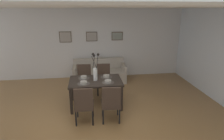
{
  "coord_description": "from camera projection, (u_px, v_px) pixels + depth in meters",
  "views": [
    {
      "loc": [
        -0.06,
        -4.08,
        2.57
      ],
      "look_at": [
        0.61,
        0.96,
        0.95
      ],
      "focal_mm": 30.87,
      "sensor_mm": 36.0,
      "label": 1
    }
  ],
  "objects": [
    {
      "name": "ceiling_panel",
      "position": [
        88.0,
        6.0,
        4.22
      ],
      "size": [
        9.0,
        7.2,
        0.08
      ],
      "primitive_type": "cube",
      "color": "white"
    },
    {
      "name": "dining_chair_far_right",
      "position": [
        104.0,
        77.0,
        6.07
      ],
      "size": [
        0.46,
        0.46,
        0.92
      ],
      "color": "#3D2D23",
      "rests_on": "ground"
    },
    {
      "name": "placemat_near_right",
      "position": [
        84.0,
        78.0,
        5.33
      ],
      "size": [
        0.32,
        0.32,
        0.01
      ],
      "primitive_type": "cylinder",
      "color": "#4C4742",
      "rests_on": "dining_table"
    },
    {
      "name": "bowl_far_right",
      "position": [
        106.0,
        76.0,
        5.4
      ],
      "size": [
        0.17,
        0.17,
        0.07
      ],
      "color": "#B2ADA3",
      "rests_on": "dining_table"
    },
    {
      "name": "centerpiece_vase",
      "position": [
        95.0,
        70.0,
        5.09
      ],
      "size": [
        0.21,
        0.23,
        0.73
      ],
      "color": "white",
      "rests_on": "dining_table"
    },
    {
      "name": "dining_chair_near_right",
      "position": [
        84.0,
        78.0,
        6.02
      ],
      "size": [
        0.47,
        0.47,
        0.92
      ],
      "color": "#3D2D23",
      "rests_on": "ground"
    },
    {
      "name": "dining_chair_far_left",
      "position": [
        111.0,
        102.0,
        4.46
      ],
      "size": [
        0.46,
        0.46,
        0.92
      ],
      "color": "#3D2D23",
      "rests_on": "ground"
    },
    {
      "name": "dining_chair_near_left",
      "position": [
        84.0,
        103.0,
        4.39
      ],
      "size": [
        0.46,
        0.46,
        0.92
      ],
      "color": "#3D2D23",
      "rests_on": "ground"
    },
    {
      "name": "bowl_far_left",
      "position": [
        108.0,
        81.0,
        5.01
      ],
      "size": [
        0.17,
        0.17,
        0.07
      ],
      "color": "#B2ADA3",
      "rests_on": "dining_table"
    },
    {
      "name": "sofa",
      "position": [
        99.0,
        74.0,
        7.13
      ],
      "size": [
        1.89,
        0.84,
        0.8
      ],
      "color": "#B2A899",
      "rests_on": "ground"
    },
    {
      "name": "bowl_near_left",
      "position": [
        84.0,
        82.0,
        4.93
      ],
      "size": [
        0.17,
        0.17,
        0.07
      ],
      "color": "#B2ADA3",
      "rests_on": "dining_table"
    },
    {
      "name": "framed_picture_left",
      "position": [
        65.0,
        37.0,
        7.06
      ],
      "size": [
        0.44,
        0.03,
        0.4
      ],
      "color": "#473828"
    },
    {
      "name": "placemat_far_right",
      "position": [
        106.0,
        77.0,
        5.41
      ],
      "size": [
        0.32,
        0.32,
        0.01
      ],
      "primitive_type": "cylinder",
      "color": "#4C4742",
      "rests_on": "dining_table"
    },
    {
      "name": "placemat_near_left",
      "position": [
        84.0,
        84.0,
        4.94
      ],
      "size": [
        0.32,
        0.32,
        0.01
      ],
      "primitive_type": "cylinder",
      "color": "#4C4742",
      "rests_on": "dining_table"
    },
    {
      "name": "placemat_far_left",
      "position": [
        108.0,
        82.0,
        5.02
      ],
      "size": [
        0.32,
        0.32,
        0.01
      ],
      "primitive_type": "cylinder",
      "color": "#4C4742",
      "rests_on": "dining_table"
    },
    {
      "name": "framed_picture_right",
      "position": [
        117.0,
        36.0,
        7.3
      ],
      "size": [
        0.43,
        0.03,
        0.31
      ],
      "color": "#473828"
    },
    {
      "name": "dining_table",
      "position": [
        96.0,
        83.0,
        5.2
      ],
      "size": [
        1.4,
        0.92,
        0.74
      ],
      "color": "black",
      "rests_on": "ground"
    },
    {
      "name": "framed_picture_center",
      "position": [
        92.0,
        37.0,
        7.18
      ],
      "size": [
        0.42,
        0.03,
        0.35
      ],
      "color": "#473828"
    },
    {
      "name": "back_wall_panel",
      "position": [
        88.0,
        44.0,
        7.32
      ],
      "size": [
        9.0,
        0.1,
        2.6
      ],
      "primitive_type": "cube",
      "color": "silver",
      "rests_on": "ground"
    },
    {
      "name": "ground_plane",
      "position": [
        92.0,
        121.0,
        4.64
      ],
      "size": [
        9.0,
        9.0,
        0.0
      ],
      "primitive_type": "plane",
      "color": "olive"
    },
    {
      "name": "bowl_near_right",
      "position": [
        84.0,
        77.0,
        5.32
      ],
      "size": [
        0.17,
        0.17,
        0.07
      ],
      "color": "#B2ADA3",
      "rests_on": "dining_table"
    }
  ]
}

